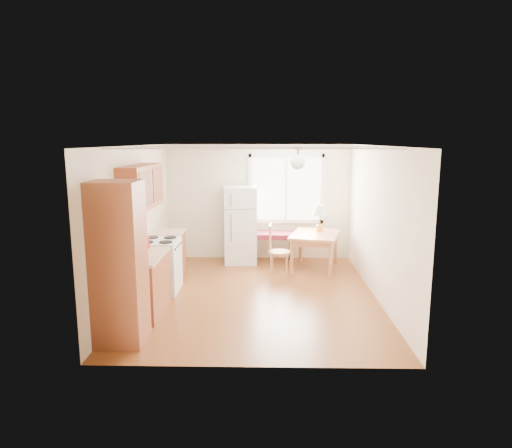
{
  "coord_description": "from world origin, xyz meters",
  "views": [
    {
      "loc": [
        0.15,
        -7.39,
        2.59
      ],
      "look_at": [
        -0.01,
        0.41,
        1.15
      ],
      "focal_mm": 32.0,
      "sensor_mm": 36.0,
      "label": 1
    }
  ],
  "objects_px": {
    "refrigerator": "(240,225)",
    "chair": "(275,246)",
    "bench": "(263,236)",
    "dining_table": "(315,238)"
  },
  "relations": [
    {
      "from": "refrigerator",
      "to": "dining_table",
      "type": "xyz_separation_m",
      "value": [
        1.53,
        -0.52,
        -0.18
      ]
    },
    {
      "from": "bench",
      "to": "chair",
      "type": "xyz_separation_m",
      "value": [
        0.23,
        -0.88,
        -0.02
      ]
    },
    {
      "from": "bench",
      "to": "dining_table",
      "type": "distance_m",
      "value": 1.18
    },
    {
      "from": "refrigerator",
      "to": "chair",
      "type": "distance_m",
      "value": 1.16
    },
    {
      "from": "refrigerator",
      "to": "dining_table",
      "type": "relative_size",
      "value": 1.19
    },
    {
      "from": "refrigerator",
      "to": "bench",
      "type": "distance_m",
      "value": 0.54
    },
    {
      "from": "refrigerator",
      "to": "bench",
      "type": "height_order",
      "value": "refrigerator"
    },
    {
      "from": "bench",
      "to": "dining_table",
      "type": "bearing_deg",
      "value": -23.91
    },
    {
      "from": "refrigerator",
      "to": "chair",
      "type": "bearing_deg",
      "value": -55.25
    },
    {
      "from": "bench",
      "to": "refrigerator",
      "type": "bearing_deg",
      "value": -176.55
    }
  ]
}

